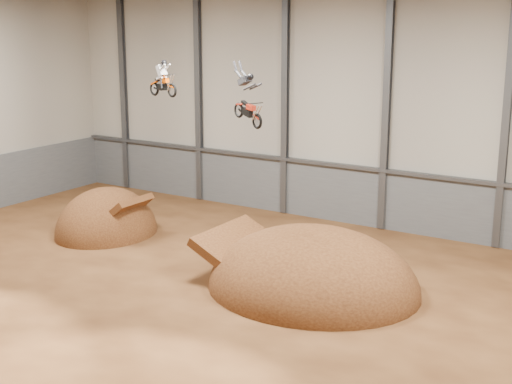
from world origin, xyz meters
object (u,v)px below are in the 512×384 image
fmx_rider_a (163,77)px  fmx_rider_b (247,95)px  landing_ramp (312,289)px  takeoff_ramp (107,234)px

fmx_rider_a → fmx_rider_b: 5.85m
landing_ramp → fmx_rider_a: fmx_rider_a is taller
fmx_rider_a → fmx_rider_b: (5.69, -1.30, -0.46)m
takeoff_ramp → fmx_rider_a: (6.05, -1.82, 9.42)m
fmx_rider_a → fmx_rider_b: fmx_rider_b is taller
fmx_rider_a → fmx_rider_b: bearing=2.0°
landing_ramp → fmx_rider_b: (-2.46, -1.73, 8.96)m
takeoff_ramp → landing_ramp: landing_ramp is taller
fmx_rider_a → takeoff_ramp: bearing=178.1°
landing_ramp → fmx_rider_a: (-8.15, -0.43, 9.42)m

